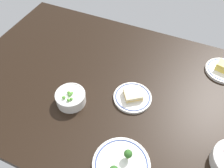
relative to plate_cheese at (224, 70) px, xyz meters
The scene contains 5 objects.
dining_table 58.62cm from the plate_cheese, 33.84° to the left, with size 153.49×101.97×4.00cm, color black.
plate_cheese is the anchor object (origin of this frame).
plate_sandwich 51.00cm from the plate_cheese, 43.73° to the left, with size 17.99×17.99×4.51cm.
bowl_peas 78.96cm from the plate_cheese, 38.00° to the left, with size 13.82×13.82×7.02cm.
plate_broccoli 73.36cm from the plate_cheese, 66.34° to the left, with size 22.39×22.39×7.39cm.
Camera 1 is at (-29.82, 67.38, 93.06)cm, focal length 37.65 mm.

